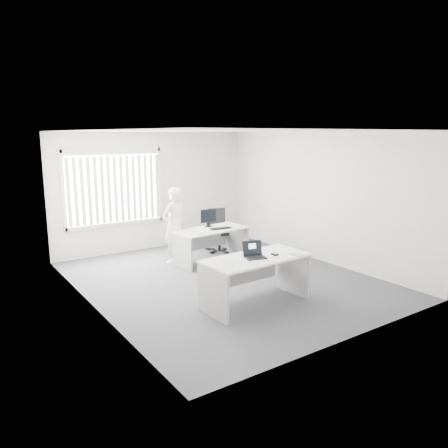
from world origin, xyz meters
TOP-DOWN VIEW (x-y plane):
  - ground at (0.00, 0.00)m, footprint 6.00×6.00m
  - wall_back at (0.00, 3.00)m, footprint 5.00×0.02m
  - wall_front at (0.00, -3.00)m, footprint 5.00×0.02m
  - wall_left at (-2.50, 0.00)m, footprint 0.02×6.00m
  - wall_right at (2.50, 0.00)m, footprint 0.02×6.00m
  - ceiling at (0.00, 0.00)m, footprint 5.00×6.00m
  - window at (-1.00, 2.96)m, footprint 2.32×0.06m
  - blinds at (-1.00, 2.90)m, footprint 2.20×0.10m
  - desk_near at (-0.27, -1.31)m, footprint 1.80×0.91m
  - desk_far at (0.45, 1.17)m, footprint 1.67×0.92m
  - office_chair at (1.09, 1.83)m, footprint 0.71×0.71m
  - person at (-0.24, 1.55)m, footprint 0.69×0.54m
  - laptop at (-0.32, -1.35)m, footprint 0.39×0.37m
  - paper_sheet at (0.12, -1.37)m, footprint 0.32×0.25m
  - mouse at (0.04, -1.40)m, footprint 0.08×0.12m
  - booklet at (0.36, -1.57)m, footprint 0.19×0.25m
  - keyboard at (0.63, 1.07)m, footprint 0.48×0.20m
  - monitor at (0.54, 1.41)m, footprint 0.40×0.13m

SIDE VIEW (x-z plane):
  - ground at x=0.00m, z-range 0.00..0.00m
  - office_chair at x=1.09m, z-range -0.19..0.82m
  - desk_far at x=0.45m, z-range 0.16..0.89m
  - desk_near at x=-0.27m, z-range 0.18..0.98m
  - keyboard at x=0.63m, z-range 0.73..0.75m
  - paper_sheet at x=0.12m, z-range 0.80..0.81m
  - booklet at x=0.36m, z-range 0.80..0.82m
  - person at x=-0.24m, z-range 0.00..1.65m
  - mouse at x=0.04m, z-range 0.81..0.85m
  - monitor at x=0.54m, z-range 0.73..1.12m
  - laptop at x=-0.32m, z-range 0.80..1.06m
  - wall_back at x=0.00m, z-range 0.00..2.80m
  - wall_front at x=0.00m, z-range 0.00..2.80m
  - wall_left at x=-2.50m, z-range 0.00..2.80m
  - wall_right at x=2.50m, z-range 0.00..2.80m
  - blinds at x=-1.00m, z-range 0.77..2.27m
  - window at x=-1.00m, z-range 0.67..2.43m
  - ceiling at x=0.00m, z-range 2.79..2.81m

